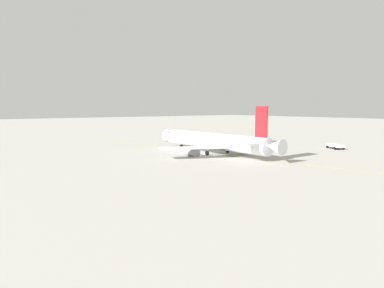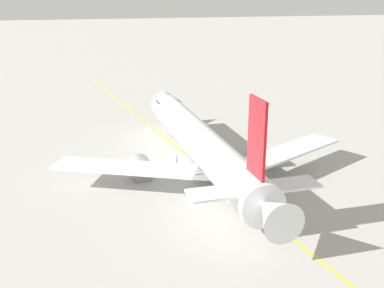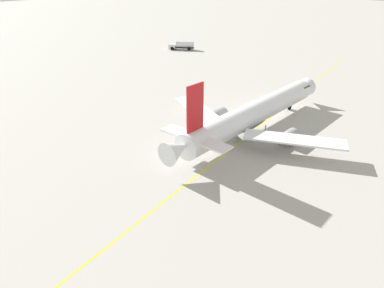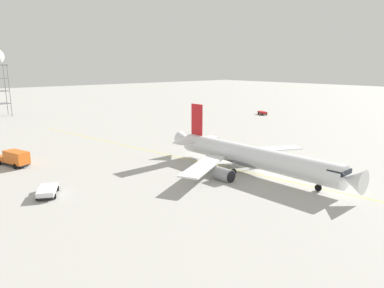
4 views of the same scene
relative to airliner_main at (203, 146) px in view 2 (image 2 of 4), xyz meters
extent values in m
plane|color=#ADAAA3|center=(-1.97, -2.72, -2.92)|extent=(600.00, 600.00, 0.00)
cylinder|color=white|center=(-0.53, -0.01, 0.20)|extent=(34.59, 4.66, 3.89)
cone|color=white|center=(-18.98, -0.42, 0.20)|extent=(3.08, 3.76, 3.70)
cone|color=white|center=(18.23, 0.40, 0.50)|extent=(4.07, 3.40, 3.31)
cube|color=black|center=(-16.78, -0.37, 1.07)|extent=(2.47, 3.36, 0.70)
ellipsoid|color=gray|center=(1.20, 0.03, -0.87)|extent=(12.50, 3.78, 2.14)
cube|color=red|center=(14.66, 0.32, 5.41)|extent=(3.20, 0.31, 6.54)
cube|color=white|center=(14.73, -2.92, 0.98)|extent=(2.71, 5.00, 0.20)
cube|color=white|center=(14.59, 3.57, 0.98)|extent=(2.71, 5.00, 0.20)
cube|color=white|center=(3.23, -9.22, -0.48)|extent=(9.37, 14.83, 0.28)
cube|color=white|center=(2.82, 9.36, -0.48)|extent=(9.88, 14.69, 0.28)
cylinder|color=gray|center=(0.32, -7.08, -1.92)|extent=(3.31, 2.45, 2.38)
cylinder|color=black|center=(-1.36, -7.12, -1.92)|extent=(0.19, 2.02, 2.02)
cylinder|color=gray|center=(0.01, 7.09, -1.92)|extent=(3.31, 2.45, 2.38)
cylinder|color=black|center=(-1.67, 7.05, -1.92)|extent=(0.19, 2.02, 2.02)
cylinder|color=#9EA0A5|center=(-13.64, -0.30, -1.43)|extent=(0.20, 0.20, 1.88)
cylinder|color=black|center=(-13.64, -0.30, -2.37)|extent=(1.11, 0.32, 1.10)
cylinder|color=#9EA0A5|center=(1.27, -3.32, -1.43)|extent=(0.20, 0.20, 1.88)
cylinder|color=black|center=(1.27, -3.32, -2.37)|extent=(1.11, 0.32, 1.10)
cylinder|color=#9EA0A5|center=(1.13, 3.37, -1.43)|extent=(0.20, 0.20, 1.88)
cylinder|color=black|center=(1.13, 3.37, -2.37)|extent=(1.11, 0.32, 1.10)
cube|color=yellow|center=(3.68, 0.91, -2.91)|extent=(138.20, 21.95, 0.01)
camera|label=1|loc=(62.79, -54.20, 8.47)|focal=31.77mm
camera|label=2|loc=(47.66, -13.70, 16.69)|focal=43.35mm
camera|label=3|loc=(47.41, 30.24, 22.12)|focal=33.09mm
camera|label=4|loc=(-41.06, 50.11, 16.70)|focal=33.39mm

